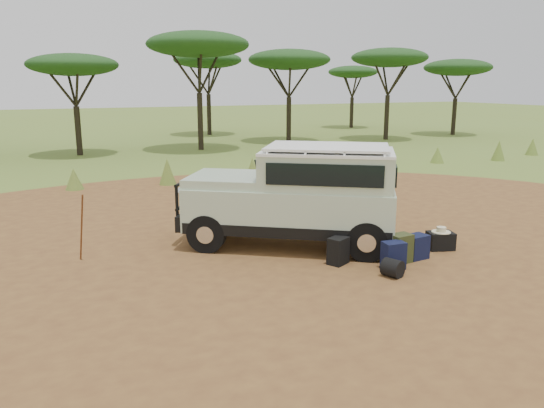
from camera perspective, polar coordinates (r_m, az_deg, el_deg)
name	(u,v)px	position (r m, az deg, el deg)	size (l,w,h in m)	color
ground	(277,260)	(10.55, 0.49, -6.03)	(140.00, 140.00, 0.00)	olive
dirt_clearing	(277,260)	(10.55, 0.49, -6.01)	(23.00, 23.00, 0.01)	brown
grass_fringe	(172,173)	(18.48, -10.74, 3.26)	(36.60, 1.60, 0.90)	olive
acacia_treeline	(126,54)	(29.31, -15.44, 15.27)	(46.70, 13.20, 6.26)	black
safari_vehicle	(297,198)	(11.20, 2.73, 0.65)	(4.63, 3.96, 2.17)	#B0C4A8
walking_staff	(82,228)	(10.91, -19.80, -2.43)	(0.03, 0.03, 1.39)	brown
backpack_black	(338,251)	(10.31, 7.14, -5.03)	(0.39, 0.29, 0.53)	black
backpack_navy	(393,256)	(10.24, 12.93, -5.42)	(0.40, 0.29, 0.53)	#111436
backpack_olive	(401,248)	(10.61, 13.66, -4.67)	(0.41, 0.30, 0.57)	#39411E
duffel_navy	(416,247)	(10.94, 15.26, -4.46)	(0.44, 0.33, 0.49)	#111436
hard_case	(440,241)	(11.69, 17.66, -3.80)	(0.53, 0.37, 0.37)	black
stuff_sack	(393,268)	(9.86, 12.84, -6.73)	(0.33, 0.33, 0.33)	black
safari_hat	(441,230)	(11.63, 17.74, -2.71)	(0.39, 0.39, 0.11)	beige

